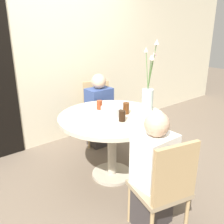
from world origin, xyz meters
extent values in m
plane|color=#6B5B4C|center=(0.00, 0.00, 0.00)|extent=(16.00, 16.00, 0.00)
cube|color=beige|center=(0.00, 1.28, 1.30)|extent=(8.00, 0.05, 2.60)
cylinder|color=beige|center=(0.00, 0.00, 0.72)|extent=(1.16, 1.16, 0.04)
cylinder|color=#B7AD99|center=(0.00, 0.00, 0.37)|extent=(0.10, 0.10, 0.67)
cylinder|color=#B7AD99|center=(0.00, 0.00, 0.01)|extent=(0.46, 0.46, 0.03)
cube|color=#9E896B|center=(0.39, 0.80, 0.40)|extent=(0.54, 0.54, 0.04)
cube|color=tan|center=(0.47, 0.97, 0.65)|extent=(0.36, 0.20, 0.46)
cylinder|color=tan|center=(0.17, 0.72, 0.19)|extent=(0.03, 0.03, 0.38)
cylinder|color=tan|center=(0.47, 0.57, 0.19)|extent=(0.03, 0.03, 0.38)
cylinder|color=tan|center=(0.32, 1.03, 0.19)|extent=(0.03, 0.03, 0.38)
cylinder|color=tan|center=(0.62, 0.88, 0.19)|extent=(0.03, 0.03, 0.38)
cube|color=#9E896B|center=(-0.21, -0.87, 0.40)|extent=(0.48, 0.48, 0.04)
cube|color=tan|center=(-0.25, -1.04, 0.65)|extent=(0.38, 0.13, 0.46)
cylinder|color=tan|center=(-0.01, -0.74, 0.19)|extent=(0.03, 0.03, 0.38)
cylinder|color=tan|center=(-0.34, -0.66, 0.19)|extent=(0.03, 0.03, 0.38)
cylinder|color=tan|center=(-0.09, -1.07, 0.19)|extent=(0.03, 0.03, 0.38)
cylinder|color=white|center=(-0.02, -0.01, 0.79)|extent=(0.21, 0.21, 0.10)
cylinder|color=#E54C4C|center=(-0.02, -0.01, 0.87)|extent=(0.01, 0.01, 0.04)
cylinder|color=#B2C6C1|center=(0.42, -0.11, 0.87)|extent=(0.13, 0.13, 0.24)
cylinder|color=#4C7538|center=(0.44, -0.13, 1.18)|extent=(0.03, 0.05, 0.39)
cone|color=beige|center=(0.45, -0.16, 1.38)|extent=(0.05, 0.05, 0.05)
cylinder|color=#4C7538|center=(0.40, -0.15, 1.17)|extent=(0.06, 0.08, 0.37)
cone|color=beige|center=(0.37, -0.18, 1.35)|extent=(0.04, 0.04, 0.05)
cylinder|color=#4C7538|center=(0.39, -0.16, 1.17)|extent=(0.07, 0.11, 0.37)
cone|color=beige|center=(0.36, -0.22, 1.35)|extent=(0.04, 0.04, 0.05)
cylinder|color=#4C7538|center=(0.45, -0.06, 1.20)|extent=(0.05, 0.11, 0.42)
cone|color=beige|center=(0.47, -0.01, 1.41)|extent=(0.05, 0.05, 0.05)
cylinder|color=#4C7538|center=(0.42, -0.16, 1.25)|extent=(0.02, 0.11, 0.52)
cone|color=beige|center=(0.41, -0.21, 1.50)|extent=(0.05, 0.05, 0.06)
cylinder|color=silver|center=(0.18, 0.19, 0.75)|extent=(0.20, 0.20, 0.01)
cylinder|color=#51280F|center=(0.15, -0.05, 0.81)|extent=(0.07, 0.07, 0.13)
cylinder|color=black|center=(-0.02, -0.19, 0.80)|extent=(0.07, 0.07, 0.11)
cylinder|color=maroon|center=(0.02, 0.26, 0.79)|extent=(0.07, 0.07, 0.10)
cube|color=#383333|center=(0.36, 0.73, 0.21)|extent=(0.31, 0.24, 0.42)
cube|color=#33477F|center=(0.36, 0.73, 0.63)|extent=(0.34, 0.24, 0.42)
sphere|color=#D1A889|center=(0.36, 0.73, 0.94)|extent=(0.20, 0.20, 0.20)
cube|color=#383333|center=(-0.19, -0.79, 0.21)|extent=(0.31, 0.24, 0.42)
cube|color=white|center=(-0.19, -0.79, 0.63)|extent=(0.34, 0.24, 0.42)
sphere|color=#D1A889|center=(-0.19, -0.79, 0.94)|extent=(0.20, 0.20, 0.20)
camera|label=1|loc=(-1.58, -1.96, 1.67)|focal=40.00mm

